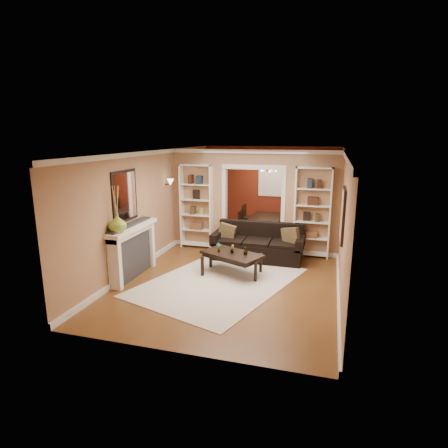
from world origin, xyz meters
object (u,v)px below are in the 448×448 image
(sofa, at_px, (258,242))
(coffee_table, at_px, (232,264))
(dining_table, at_px, (267,226))
(bookshelf_right, at_px, (312,213))
(fireplace, at_px, (134,252))
(bookshelf_left, at_px, (197,207))

(sofa, distance_m, coffee_table, 1.28)
(sofa, bearing_deg, dining_table, 94.16)
(dining_table, bearing_deg, bookshelf_right, -140.13)
(coffee_table, relative_size, fireplace, 0.78)
(bookshelf_left, relative_size, bookshelf_right, 1.00)
(bookshelf_left, height_order, dining_table, bookshelf_left)
(sofa, bearing_deg, bookshelf_right, 24.74)
(sofa, distance_m, fireplace, 3.08)
(fireplace, xyz_separation_m, dining_table, (2.22, 4.24, -0.28))
(bookshelf_right, bearing_deg, dining_table, 129.87)
(coffee_table, bearing_deg, bookshelf_right, 72.32)
(bookshelf_left, bearing_deg, fireplace, -102.05)
(sofa, height_order, bookshelf_left, bookshelf_left)
(bookshelf_left, relative_size, dining_table, 1.36)
(sofa, xyz_separation_m, coffee_table, (-0.36, -1.21, -0.19))
(coffee_table, xyz_separation_m, dining_table, (0.19, 3.50, 0.05))
(bookshelf_left, distance_m, dining_table, 2.54)
(sofa, height_order, dining_table, sofa)
(bookshelf_left, bearing_deg, bookshelf_right, 0.00)
(sofa, xyz_separation_m, bookshelf_right, (1.26, 0.58, 0.70))
(bookshelf_right, relative_size, fireplace, 1.35)
(coffee_table, bearing_deg, dining_table, 111.27)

